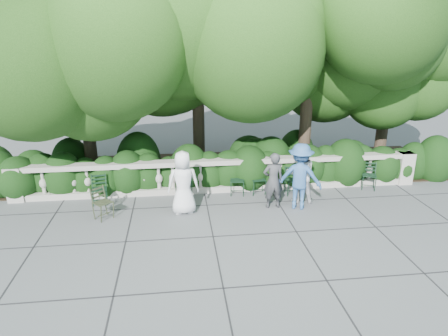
{
  "coord_description": "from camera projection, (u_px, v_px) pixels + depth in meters",
  "views": [
    {
      "loc": [
        -1.25,
        -9.26,
        4.5
      ],
      "look_at": [
        0.0,
        1.0,
        1.0
      ],
      "focal_mm": 32.0,
      "sensor_mm": 36.0,
      "label": 1
    }
  ],
  "objects": [
    {
      "name": "person_older_blue",
      "position": [
        300.0,
        176.0,
        10.57
      ],
      "size": [
        1.33,
        1.05,
        1.8
      ],
      "primitive_type": "imported",
      "rotation": [
        0.0,
        0.0,
        2.76
      ],
      "color": "#315B94",
      "rests_on": "ground"
    },
    {
      "name": "person_casual_man",
      "position": [
        301.0,
        174.0,
        11.0
      ],
      "size": [
        0.9,
        0.76,
        1.64
      ],
      "primitive_type": "imported",
      "rotation": [
        0.0,
        0.0,
        2.96
      ],
      "color": "silver",
      "rests_on": "ground"
    },
    {
      "name": "chair_b",
      "position": [
        183.0,
        202.0,
        11.2
      ],
      "size": [
        0.56,
        0.58,
        0.84
      ],
      "primitive_type": null,
      "rotation": [
        0.0,
        0.0,
        -0.28
      ],
      "color": "black",
      "rests_on": "ground"
    },
    {
      "name": "person_woman_grey",
      "position": [
        273.0,
        180.0,
        10.64
      ],
      "size": [
        0.58,
        0.4,
        1.54
      ],
      "primitive_type": "imported",
      "rotation": [
        0.0,
        0.0,
        3.19
      ],
      "color": "#393A3E",
      "rests_on": "ground"
    },
    {
      "name": "chair_d",
      "position": [
        259.0,
        195.0,
        11.66
      ],
      "size": [
        0.47,
        0.51,
        0.84
      ],
      "primitive_type": null,
      "rotation": [
        0.0,
        0.0,
        0.07
      ],
      "color": "black",
      "rests_on": "ground"
    },
    {
      "name": "chair_a",
      "position": [
        101.0,
        206.0,
        10.94
      ],
      "size": [
        0.5,
        0.54,
        0.84
      ],
      "primitive_type": null,
      "rotation": [
        0.0,
        0.0,
        0.14
      ],
      "color": "black",
      "rests_on": "ground"
    },
    {
      "name": "chair_weathered",
      "position": [
        108.0,
        220.0,
        10.11
      ],
      "size": [
        0.65,
        0.65,
        0.84
      ],
      "primitive_type": null,
      "rotation": [
        0.0,
        0.0,
        0.74
      ],
      "color": "black",
      "rests_on": "ground"
    },
    {
      "name": "chair_f",
      "position": [
        368.0,
        191.0,
        12.0
      ],
      "size": [
        0.58,
        0.61,
        0.84
      ],
      "primitive_type": null,
      "rotation": [
        0.0,
        0.0,
        -0.37
      ],
      "color": "black",
      "rests_on": "ground"
    },
    {
      "name": "chair_e",
      "position": [
        293.0,
        196.0,
        11.61
      ],
      "size": [
        0.44,
        0.48,
        0.84
      ],
      "primitive_type": null,
      "rotation": [
        0.0,
        0.0,
        0.0
      ],
      "color": "black",
      "rests_on": "ground"
    },
    {
      "name": "tree_canopy",
      "position": [
        238.0,
        52.0,
        12.1
      ],
      "size": [
        15.04,
        6.52,
        6.78
      ],
      "color": "#3F3023",
      "rests_on": "ground"
    },
    {
      "name": "ground",
      "position": [
        229.0,
        217.0,
        10.29
      ],
      "size": [
        90.0,
        90.0,
        0.0
      ],
      "primitive_type": "plane",
      "color": "#515358",
      "rests_on": "ground"
    },
    {
      "name": "person_businessman",
      "position": [
        183.0,
        183.0,
        10.29
      ],
      "size": [
        0.85,
        0.58,
        1.68
      ],
      "primitive_type": "imported",
      "rotation": [
        0.0,
        0.0,
        3.2
      ],
      "color": "white",
      "rests_on": "ground"
    },
    {
      "name": "balustrade",
      "position": [
        221.0,
        176.0,
        11.83
      ],
      "size": [
        12.0,
        0.44,
        1.0
      ],
      "color": "#9E998E",
      "rests_on": "ground"
    },
    {
      "name": "shrub_hedge",
      "position": [
        217.0,
        177.0,
        13.11
      ],
      "size": [
        15.0,
        2.6,
        1.7
      ],
      "primitive_type": null,
      "color": "black",
      "rests_on": "ground"
    },
    {
      "name": "chair_c",
      "position": [
        237.0,
        197.0,
        11.58
      ],
      "size": [
        0.51,
        0.54,
        0.84
      ],
      "primitive_type": null,
      "rotation": [
        0.0,
        0.0,
        -0.15
      ],
      "color": "black",
      "rests_on": "ground"
    }
  ]
}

